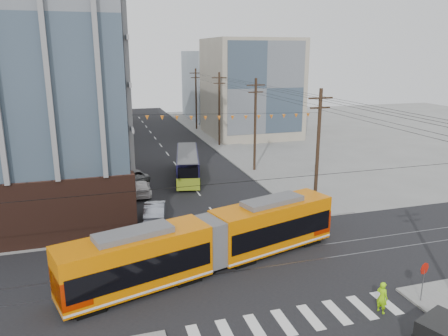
{
  "coord_description": "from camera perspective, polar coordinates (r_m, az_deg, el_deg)",
  "views": [
    {
      "loc": [
        -9.73,
        -21.47,
        13.95
      ],
      "look_at": [
        0.05,
        10.77,
        4.92
      ],
      "focal_mm": 35.0,
      "sensor_mm": 36.0,
      "label": 1
    }
  ],
  "objects": [
    {
      "name": "parked_car_grey",
      "position": [
        49.43,
        -11.9,
        -0.92
      ],
      "size": [
        3.83,
        5.18,
        1.31
      ],
      "primitive_type": "imported",
      "rotation": [
        0.0,
        0.0,
        3.54
      ],
      "color": "slate",
      "rests_on": "ground"
    },
    {
      "name": "bg_bldg_nw_near",
      "position": [
        73.99,
        -22.85,
        10.02
      ],
      "size": [
        18.0,
        16.0,
        18.0
      ],
      "primitive_type": "cube",
      "color": "#8C99A5",
      "rests_on": "ground"
    },
    {
      "name": "bg_bldg_nw_far",
      "position": [
        93.65,
        -19.92,
        11.72
      ],
      "size": [
        16.0,
        18.0,
        20.0
      ],
      "primitive_type": "cube",
      "color": "gray",
      "rests_on": "ground"
    },
    {
      "name": "bg_bldg_ne_near",
      "position": [
        74.32,
        3.48,
        10.39
      ],
      "size": [
        14.0,
        14.0,
        16.0
      ],
      "primitive_type": "cube",
      "color": "gray",
      "rests_on": "ground"
    },
    {
      "name": "streetcar",
      "position": [
        28.93,
        -1.85,
        -9.65
      ],
      "size": [
        19.5,
        8.09,
        3.76
      ],
      "primitive_type": null,
      "rotation": [
        0.0,
        0.0,
        0.28
      ],
      "color": "#D36800",
      "rests_on": "ground"
    },
    {
      "name": "ground",
      "position": [
        27.39,
        6.7,
        -15.72
      ],
      "size": [
        160.0,
        160.0,
        0.0
      ],
      "primitive_type": "plane",
      "color": "slate"
    },
    {
      "name": "stop_sign",
      "position": [
        27.93,
        24.5,
        -13.67
      ],
      "size": [
        0.89,
        0.89,
        2.36
      ],
      "primitive_type": null,
      "rotation": [
        0.0,
        0.0,
        0.29
      ],
      "color": "#B00B00",
      "rests_on": "ground"
    },
    {
      "name": "bg_bldg_ne_far",
      "position": [
        93.92,
        0.34,
        10.76
      ],
      "size": [
        16.0,
        16.0,
        14.0
      ],
      "primitive_type": "cube",
      "color": "#8C99A5",
      "rests_on": "ground"
    },
    {
      "name": "parked_car_white",
      "position": [
        44.6,
        -10.84,
        -2.55
      ],
      "size": [
        2.18,
        4.91,
        1.4
      ],
      "primitive_type": "imported",
      "rotation": [
        0.0,
        0.0,
        3.1
      ],
      "color": "silver",
      "rests_on": "ground"
    },
    {
      "name": "utility_pole_far",
      "position": [
        80.03,
        -3.67,
        8.92
      ],
      "size": [
        0.3,
        0.3,
        11.0
      ],
      "primitive_type": "cylinder",
      "color": "black",
      "rests_on": "ground"
    },
    {
      "name": "jersey_barrier",
      "position": [
        41.34,
        10.05,
        -4.38
      ],
      "size": [
        1.19,
        3.95,
        0.78
      ],
      "primitive_type": "cube",
      "rotation": [
        0.0,
        0.0,
        -0.08
      ],
      "color": "slate",
      "rests_on": "ground"
    },
    {
      "name": "city_bus",
      "position": [
        49.38,
        -4.78,
        0.43
      ],
      "size": [
        4.59,
        11.3,
        3.13
      ],
      "primitive_type": null,
      "rotation": [
        0.0,
        0.0,
        -0.2
      ],
      "color": "#131134",
      "rests_on": "ground"
    },
    {
      "name": "parked_car_silver",
      "position": [
        37.82,
        -9.01,
        -5.54
      ],
      "size": [
        2.57,
        5.08,
        1.6
      ],
      "primitive_type": "imported",
      "rotation": [
        0.0,
        0.0,
        2.95
      ],
      "color": "gray",
      "rests_on": "ground"
    },
    {
      "name": "pedestrian",
      "position": [
        26.37,
        19.95,
        -15.59
      ],
      "size": [
        0.63,
        0.78,
        1.84
      ],
      "primitive_type": "imported",
      "rotation": [
        0.0,
        0.0,
        1.9
      ],
      "color": "#96EB0D",
      "rests_on": "ground"
    }
  ]
}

